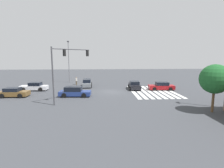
{
  "coord_description": "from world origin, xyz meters",
  "views": [
    {
      "loc": [
        -29.11,
        1.86,
        5.95
      ],
      "look_at": [
        0.0,
        0.0,
        1.39
      ],
      "focal_mm": 28.0,
      "sensor_mm": 36.0,
      "label": 1
    }
  ],
  "objects_px": {
    "pedestrian": "(76,80)",
    "tree_corner_a": "(215,79)",
    "car_2": "(87,83)",
    "street_light_pole_b": "(69,58)",
    "car_5": "(14,92)",
    "car_1": "(161,86)",
    "car_3": "(134,85)",
    "car_4": "(34,87)",
    "traffic_signal_mast": "(64,64)",
    "car_0": "(75,92)"
  },
  "relations": [
    {
      "from": "car_1",
      "to": "car_4",
      "type": "xyz_separation_m",
      "value": [
        0.77,
        22.79,
        0.01
      ]
    },
    {
      "from": "car_4",
      "to": "car_5",
      "type": "height_order",
      "value": "car_4"
    },
    {
      "from": "car_1",
      "to": "tree_corner_a",
      "type": "bearing_deg",
      "value": 98.96
    },
    {
      "from": "car_0",
      "to": "car_5",
      "type": "xyz_separation_m",
      "value": [
        0.34,
        9.06,
        -0.05
      ]
    },
    {
      "from": "car_1",
      "to": "pedestrian",
      "type": "height_order",
      "value": "pedestrian"
    },
    {
      "from": "car_1",
      "to": "pedestrian",
      "type": "relative_size",
      "value": 2.79
    },
    {
      "from": "tree_corner_a",
      "to": "car_4",
      "type": "bearing_deg",
      "value": 60.02
    },
    {
      "from": "car_2",
      "to": "car_3",
      "type": "bearing_deg",
      "value": 66.07
    },
    {
      "from": "car_0",
      "to": "car_4",
      "type": "xyz_separation_m",
      "value": [
        5.16,
        7.83,
        -0.04
      ]
    },
    {
      "from": "car_0",
      "to": "tree_corner_a",
      "type": "relative_size",
      "value": 0.92
    },
    {
      "from": "street_light_pole_b",
      "to": "car_5",
      "type": "bearing_deg",
      "value": 158.43
    },
    {
      "from": "pedestrian",
      "to": "tree_corner_a",
      "type": "relative_size",
      "value": 0.32
    },
    {
      "from": "car_1",
      "to": "street_light_pole_b",
      "type": "distance_m",
      "value": 21.61
    },
    {
      "from": "car_3",
      "to": "car_5",
      "type": "distance_m",
      "value": 19.88
    },
    {
      "from": "traffic_signal_mast",
      "to": "street_light_pole_b",
      "type": "distance_m",
      "value": 18.56
    },
    {
      "from": "car_3",
      "to": "car_5",
      "type": "height_order",
      "value": "car_3"
    },
    {
      "from": "car_4",
      "to": "street_light_pole_b",
      "type": "relative_size",
      "value": 0.5
    },
    {
      "from": "car_2",
      "to": "car_4",
      "type": "distance_m",
      "value": 9.77
    },
    {
      "from": "traffic_signal_mast",
      "to": "car_3",
      "type": "bearing_deg",
      "value": -5.48
    },
    {
      "from": "pedestrian",
      "to": "street_light_pole_b",
      "type": "height_order",
      "value": "street_light_pole_b"
    },
    {
      "from": "car_2",
      "to": "street_light_pole_b",
      "type": "distance_m",
      "value": 8.9
    },
    {
      "from": "car_0",
      "to": "car_3",
      "type": "distance_m",
      "value": 11.51
    },
    {
      "from": "car_1",
      "to": "car_2",
      "type": "bearing_deg",
      "value": -13.83
    },
    {
      "from": "car_0",
      "to": "traffic_signal_mast",
      "type": "bearing_deg",
      "value": -96.34
    },
    {
      "from": "car_3",
      "to": "pedestrian",
      "type": "relative_size",
      "value": 2.63
    },
    {
      "from": "car_1",
      "to": "street_light_pole_b",
      "type": "xyz_separation_m",
      "value": [
        10.42,
        18.29,
        4.89
      ]
    },
    {
      "from": "pedestrian",
      "to": "car_4",
      "type": "bearing_deg",
      "value": -88.45
    },
    {
      "from": "car_0",
      "to": "street_light_pole_b",
      "type": "bearing_deg",
      "value": 106.52
    },
    {
      "from": "car_1",
      "to": "car_4",
      "type": "height_order",
      "value": "car_4"
    },
    {
      "from": "car_2",
      "to": "car_3",
      "type": "xyz_separation_m",
      "value": [
        -3.5,
        -8.98,
        -0.03
      ]
    },
    {
      "from": "traffic_signal_mast",
      "to": "car_5",
      "type": "distance_m",
      "value": 10.27
    },
    {
      "from": "car_1",
      "to": "tree_corner_a",
      "type": "xyz_separation_m",
      "value": [
        -12.99,
        -1.08,
        2.95
      ]
    },
    {
      "from": "car_3",
      "to": "traffic_signal_mast",
      "type": "bearing_deg",
      "value": 133.13
    },
    {
      "from": "car_1",
      "to": "car_3",
      "type": "distance_m",
      "value": 4.88
    },
    {
      "from": "car_3",
      "to": "tree_corner_a",
      "type": "xyz_separation_m",
      "value": [
        -13.98,
        -5.85,
        2.92
      ]
    },
    {
      "from": "pedestrian",
      "to": "car_0",
      "type": "bearing_deg",
      "value": -34.5
    },
    {
      "from": "car_2",
      "to": "tree_corner_a",
      "type": "distance_m",
      "value": 23.1
    },
    {
      "from": "car_1",
      "to": "street_light_pole_b",
      "type": "bearing_deg",
      "value": -25.45
    },
    {
      "from": "traffic_signal_mast",
      "to": "car_1",
      "type": "relative_size",
      "value": 1.53
    },
    {
      "from": "car_0",
      "to": "street_light_pole_b",
      "type": "xyz_separation_m",
      "value": [
        14.81,
        3.34,
        4.84
      ]
    },
    {
      "from": "pedestrian",
      "to": "tree_corner_a",
      "type": "distance_m",
      "value": 26.4
    },
    {
      "from": "car_2",
      "to": "car_4",
      "type": "bearing_deg",
      "value": -70.3
    },
    {
      "from": "car_2",
      "to": "pedestrian",
      "type": "xyz_separation_m",
      "value": [
        2.31,
        2.45,
        0.2
      ]
    },
    {
      "from": "traffic_signal_mast",
      "to": "car_0",
      "type": "bearing_deg",
      "value": 34.84
    },
    {
      "from": "car_0",
      "to": "tree_corner_a",
      "type": "height_order",
      "value": "tree_corner_a"
    },
    {
      "from": "car_4",
      "to": "street_light_pole_b",
      "type": "distance_m",
      "value": 11.71
    },
    {
      "from": "pedestrian",
      "to": "car_5",
      "type": "bearing_deg",
      "value": -76.66
    },
    {
      "from": "car_1",
      "to": "pedestrian",
      "type": "distance_m",
      "value": 17.57
    },
    {
      "from": "traffic_signal_mast",
      "to": "car_2",
      "type": "xyz_separation_m",
      "value": [
        12.42,
        -1.84,
        -4.34
      ]
    },
    {
      "from": "car_1",
      "to": "car_5",
      "type": "bearing_deg",
      "value": 13.79
    }
  ]
}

